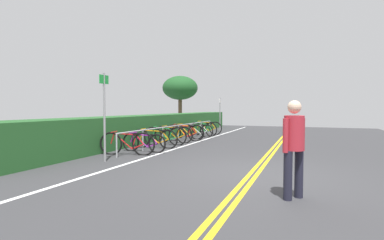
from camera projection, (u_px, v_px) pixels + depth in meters
name	position (u px, v px, depth m)	size (l,w,h in m)	color
ground_plane	(253.00, 176.00, 6.61)	(35.74, 11.67, 0.05)	#353538
centre_line_yellow_inner	(257.00, 175.00, 6.58)	(32.17, 0.10, 0.00)	gold
centre_line_yellow_outer	(250.00, 174.00, 6.64)	(32.17, 0.10, 0.00)	gold
bike_lane_stripe_white	(126.00, 164.00, 7.84)	(32.17, 0.12, 0.00)	white
bike_rack	(178.00, 129.00, 12.98)	(9.06, 0.05, 0.75)	#9EA0A5
bicycle_0	(127.00, 144.00, 9.34)	(0.56, 1.80, 0.77)	black
bicycle_1	(144.00, 143.00, 9.99)	(0.46, 1.69, 0.68)	black
bicycle_2	(154.00, 139.00, 10.93)	(0.47, 1.81, 0.75)	black
bicycle_3	(165.00, 136.00, 11.82)	(0.51, 1.76, 0.78)	black
bicycle_4	(173.00, 134.00, 12.61)	(0.46, 1.74, 0.76)	black
bicycle_5	(184.00, 133.00, 13.34)	(0.56, 1.81, 0.79)	black
bicycle_6	(187.00, 132.00, 14.29)	(0.46, 1.77, 0.74)	black
bicycle_7	(198.00, 131.00, 15.07)	(0.46, 1.64, 0.70)	black
bicycle_8	(203.00, 129.00, 15.83)	(0.62, 1.72, 0.77)	black
bicycle_9	(206.00, 128.00, 16.66)	(0.46, 1.85, 0.77)	black
pedestrian	(294.00, 143.00, 4.82)	(0.41, 0.33, 1.62)	#1E1E2D
sign_post_near	(104.00, 109.00, 8.15)	(0.36, 0.06, 2.47)	gray
sign_post_far	(220.00, 111.00, 18.09)	(0.36, 0.06, 2.12)	gray
hedge_backdrop	(161.00, 126.00, 14.97)	(18.01, 1.39, 1.16)	#235626
tree_mid	(180.00, 88.00, 22.40)	(2.68, 2.68, 3.92)	brown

